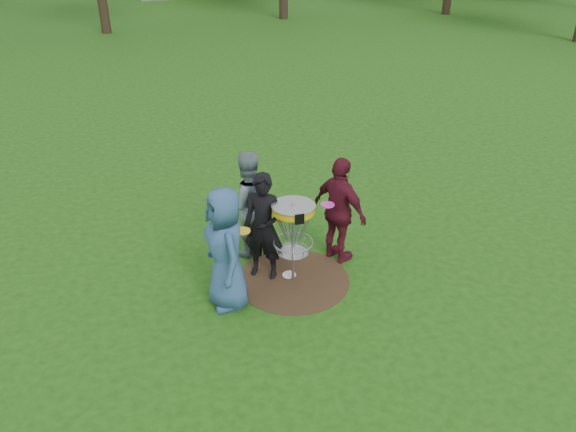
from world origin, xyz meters
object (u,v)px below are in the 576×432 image
object	(u,v)px
player_grey	(247,204)
player_maroon	(340,211)
player_black	(264,227)
disc_golf_basket	(293,224)
player_blue	(226,249)

from	to	relation	value
player_grey	player_maroon	size ratio (longest dim) A/B	1.01
player_black	disc_golf_basket	bearing A→B (deg)	-3.35
player_black	player_grey	bearing A→B (deg)	129.65
player_black	disc_golf_basket	size ratio (longest dim) A/B	1.28
player_black	player_grey	xyz separation A→B (m)	(-0.11, 0.74, 0.04)
player_grey	disc_golf_basket	size ratio (longest dim) A/B	1.33
player_blue	player_maroon	bearing A→B (deg)	101.60
player_grey	disc_golf_basket	world-z (taller)	player_grey
player_grey	player_blue	bearing A→B (deg)	57.27
player_maroon	player_grey	bearing A→B (deg)	39.43
player_maroon	disc_golf_basket	xyz separation A→B (m)	(-0.89, -0.40, 0.11)
player_black	player_blue	bearing A→B (deg)	-109.01
player_blue	disc_golf_basket	distance (m)	1.12
player_maroon	disc_golf_basket	bearing A→B (deg)	87.23
disc_golf_basket	player_black	bearing A→B (deg)	145.40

